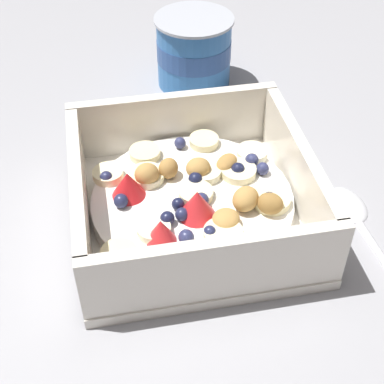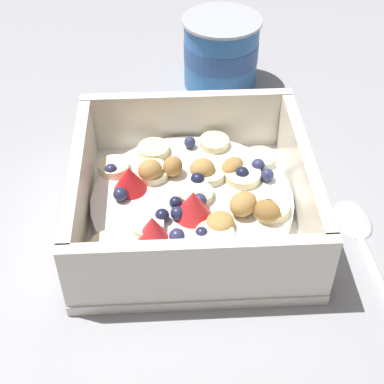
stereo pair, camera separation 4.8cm
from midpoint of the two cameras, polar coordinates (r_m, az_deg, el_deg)
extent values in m
plane|color=#9E9EA3|center=(0.49, -3.41, -2.88)|extent=(2.40, 2.40, 0.00)
cube|color=white|center=(0.49, -2.76, -2.27)|extent=(0.19, 0.19, 0.01)
cube|color=white|center=(0.41, -0.91, -8.32)|extent=(0.19, 0.01, 0.07)
cube|color=white|center=(0.54, -4.35, 6.58)|extent=(0.19, 0.01, 0.07)
cube|color=white|center=(0.47, -13.92, -1.22)|extent=(0.01, 0.17, 0.07)
cube|color=white|center=(0.49, 7.80, 1.54)|extent=(0.01, 0.17, 0.07)
cylinder|color=white|center=(0.48, -2.81, -1.19)|extent=(0.17, 0.17, 0.02)
cylinder|color=#F4EAB7|center=(0.50, -7.25, 1.50)|extent=(0.04, 0.04, 0.01)
cylinder|color=#F7EFC6|center=(0.45, -6.88, -3.89)|extent=(0.03, 0.03, 0.01)
cylinder|color=#F7EFC6|center=(0.49, -1.40, 1.80)|extent=(0.03, 0.03, 0.01)
cylinder|color=#F4EAB7|center=(0.50, -11.08, 1.64)|extent=(0.04, 0.04, 0.01)
cylinder|color=#F4EAB7|center=(0.44, 0.04, -4.32)|extent=(0.04, 0.04, 0.01)
cylinder|color=beige|center=(0.53, -1.37, 5.00)|extent=(0.03, 0.03, 0.01)
cylinder|color=beige|center=(0.52, -7.35, 3.77)|extent=(0.04, 0.04, 0.01)
cylinder|color=beige|center=(0.43, -10.44, -6.30)|extent=(0.04, 0.04, 0.01)
cylinder|color=beige|center=(0.47, 5.08, -0.95)|extent=(0.03, 0.03, 0.01)
cylinder|color=#F4EAB7|center=(0.50, 1.92, 1.97)|extent=(0.04, 0.04, 0.01)
cylinder|color=#F4EAB7|center=(0.47, -2.45, -0.36)|extent=(0.04, 0.04, 0.01)
cylinder|color=#F7EFC6|center=(0.52, 3.41, 3.80)|extent=(0.04, 0.04, 0.01)
cone|color=red|center=(0.44, -6.25, -4.04)|extent=(0.03, 0.03, 0.02)
cone|color=red|center=(0.48, -9.25, 0.64)|extent=(0.03, 0.03, 0.02)
cone|color=red|center=(0.45, -2.48, -1.31)|extent=(0.03, 0.03, 0.03)
sphere|color=#23284C|center=(0.48, -10.02, -0.63)|extent=(0.01, 0.01, 0.01)
sphere|color=#23284C|center=(0.46, -4.01, -2.38)|extent=(0.01, 0.01, 0.01)
sphere|color=#23284C|center=(0.44, -1.31, -4.15)|extent=(0.01, 0.01, 0.01)
sphere|color=#191E3D|center=(0.48, -2.47, 1.17)|extent=(0.01, 0.01, 0.01)
sphere|color=navy|center=(0.44, -3.71, -4.66)|extent=(0.01, 0.01, 0.01)
sphere|color=navy|center=(0.50, 4.35, 2.22)|extent=(0.01, 0.01, 0.01)
sphere|color=#23284C|center=(0.50, -11.28, 1.33)|extent=(0.01, 0.01, 0.01)
sphere|color=#23284C|center=(0.47, 4.86, -0.78)|extent=(0.01, 0.01, 0.01)
sphere|color=#191E3D|center=(0.45, -5.50, -2.77)|extent=(0.01, 0.01, 0.01)
sphere|color=navy|center=(0.47, -1.99, -0.94)|extent=(0.01, 0.01, 0.01)
sphere|color=navy|center=(0.53, -3.80, 4.80)|extent=(0.01, 0.01, 0.01)
sphere|color=#191E3D|center=(0.46, -4.34, -1.34)|extent=(0.01, 0.01, 0.01)
sphere|color=#191E3D|center=(0.49, 1.88, 2.17)|extent=(0.01, 0.01, 0.01)
sphere|color=navy|center=(0.50, 3.32, 3.09)|extent=(0.01, 0.01, 0.01)
ellipsoid|color=tan|center=(0.49, -2.15, 2.30)|extent=(0.02, 0.02, 0.02)
ellipsoid|color=tan|center=(0.49, -7.33, 1.64)|extent=(0.02, 0.02, 0.02)
ellipsoid|color=#AD7F42|center=(0.49, -5.14, 2.26)|extent=(0.02, 0.02, 0.02)
ellipsoid|color=tan|center=(0.45, 0.40, -2.84)|extent=(0.03, 0.03, 0.01)
ellipsoid|color=#AD7F42|center=(0.50, 0.78, 2.81)|extent=(0.03, 0.03, 0.01)
ellipsoid|color=tan|center=(0.46, 2.44, -0.83)|extent=(0.03, 0.03, 0.02)
ellipsoid|color=olive|center=(0.46, 4.89, -1.31)|extent=(0.03, 0.03, 0.02)
ellipsoid|color=silver|center=(0.52, 12.81, -1.06)|extent=(0.03, 0.05, 0.01)
cylinder|color=#3370B7|center=(0.65, -1.95, 13.68)|extent=(0.08, 0.08, 0.08)
cylinder|color=#2D5193|center=(0.65, -1.96, 13.97)|extent=(0.08, 0.08, 0.02)
cylinder|color=#B7BCC6|center=(0.63, -2.04, 16.79)|extent=(0.09, 0.09, 0.00)
camera|label=1|loc=(0.02, -92.87, -2.62)|focal=53.45mm
camera|label=2|loc=(0.02, 87.13, 2.62)|focal=53.45mm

